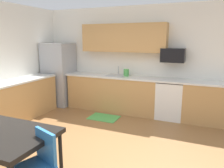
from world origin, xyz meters
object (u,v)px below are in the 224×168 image
Objects in this scene: oven_range at (170,99)px; chair_near_table at (38,162)px; microwave at (173,55)px; kettle at (126,73)px; refrigerator at (59,74)px.

chair_near_table is at bearing -105.38° from oven_range.
microwave is 1.23m from kettle.
kettle reaches higher than oven_range.
microwave is at bearing 3.29° from refrigerator.
microwave is at bearing 2.52° from kettle.
kettle is (-1.13, -0.05, -0.48)m from microwave.
chair_near_table is at bearing -104.97° from microwave.
chair_near_table is at bearing -57.00° from refrigerator.
oven_range is 1.05m from microwave.
microwave is 0.64× the size of chair_near_table.
refrigerator reaches higher than oven_range.
microwave is 2.70× the size of kettle.
oven_range is 1.69× the size of microwave.
kettle is at bearing 3.72° from refrigerator.
refrigerator is 8.80× the size of kettle.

